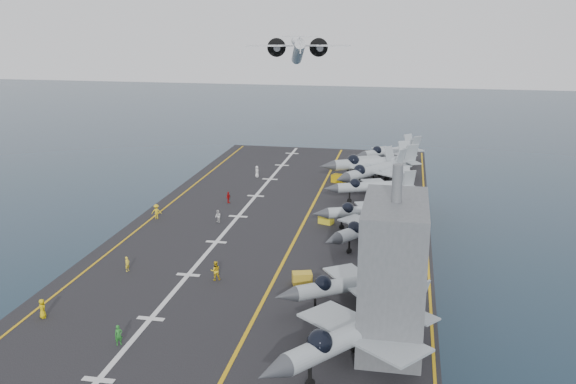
% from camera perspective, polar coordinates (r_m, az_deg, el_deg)
% --- Properties ---
extents(ground, '(500.00, 500.00, 0.00)m').
position_cam_1_polar(ground, '(88.05, -0.49, -8.87)').
color(ground, '#142135').
rests_on(ground, ground).
extents(hull, '(36.00, 90.00, 10.00)m').
position_cam_1_polar(hull, '(86.09, -0.50, -5.84)').
color(hull, '#56595E').
rests_on(hull, ground).
extents(flight_deck, '(38.00, 92.00, 0.40)m').
position_cam_1_polar(flight_deck, '(84.32, -0.50, -2.56)').
color(flight_deck, black).
rests_on(flight_deck, hull).
extents(foul_line, '(0.35, 90.00, 0.02)m').
position_cam_1_polar(foul_line, '(83.74, 1.51, -2.53)').
color(foul_line, gold).
rests_on(foul_line, flight_deck).
extents(landing_centerline, '(0.50, 90.00, 0.02)m').
position_cam_1_polar(landing_centerline, '(85.56, -4.45, -2.18)').
color(landing_centerline, silver).
rests_on(landing_centerline, flight_deck).
extents(deck_edge_port, '(0.25, 90.00, 0.02)m').
position_cam_1_polar(deck_edge_port, '(88.97, -11.31, -1.74)').
color(deck_edge_port, gold).
rests_on(deck_edge_port, flight_deck).
extents(deck_edge_stbd, '(0.25, 90.00, 0.02)m').
position_cam_1_polar(deck_edge_stbd, '(82.85, 12.17, -3.10)').
color(deck_edge_stbd, gold).
rests_on(deck_edge_stbd, flight_deck).
extents(island_superstructure, '(5.00, 10.00, 15.00)m').
position_cam_1_polar(island_superstructure, '(52.03, 9.38, -5.64)').
color(island_superstructure, '#56595E').
rests_on(island_superstructure, flight_deck).
extents(fighter_jet_0, '(18.73, 19.63, 5.69)m').
position_cam_1_polar(fighter_jet_0, '(50.03, 5.90, -12.28)').
color(fighter_jet_0, '#939AA3').
rests_on(fighter_jet_0, flight_deck).
extents(fighter_jet_1, '(16.26, 15.01, 4.70)m').
position_cam_1_polar(fighter_jet_1, '(59.66, 5.73, -7.99)').
color(fighter_jet_1, gray).
rests_on(fighter_jet_1, flight_deck).
extents(fighter_jet_3, '(15.52, 16.58, 4.79)m').
position_cam_1_polar(fighter_jet_3, '(74.98, 7.42, -2.96)').
color(fighter_jet_3, '#A2AAB2').
rests_on(fighter_jet_3, flight_deck).
extents(fighter_jet_4, '(15.30, 12.76, 4.54)m').
position_cam_1_polar(fighter_jet_4, '(81.16, 7.30, -1.59)').
color(fighter_jet_4, gray).
rests_on(fighter_jet_4, flight_deck).
extents(fighter_jet_5, '(15.53, 12.97, 4.60)m').
position_cam_1_polar(fighter_jet_5, '(92.53, 7.71, 0.58)').
color(fighter_jet_5, gray).
rests_on(fighter_jet_5, flight_deck).
extents(fighter_jet_6, '(17.09, 18.30, 5.29)m').
position_cam_1_polar(fighter_jet_6, '(100.53, 7.60, 2.01)').
color(fighter_jet_6, '#9399A3').
rests_on(fighter_jet_6, flight_deck).
extents(fighter_jet_7, '(19.52, 17.06, 5.69)m').
position_cam_1_polar(fighter_jet_7, '(104.74, 7.67, 2.68)').
color(fighter_jet_7, '#989FA6').
rests_on(fighter_jet_7, flight_deck).
extents(fighter_jet_8, '(16.35, 15.83, 4.76)m').
position_cam_1_polar(fighter_jet_8, '(115.75, 9.10, 3.63)').
color(fighter_jet_8, gray).
rests_on(fighter_jet_8, flight_deck).
extents(tow_cart_a, '(2.22, 1.76, 1.17)m').
position_cam_1_polar(tow_cart_a, '(64.72, 1.27, -7.65)').
color(tow_cart_a, gold).
rests_on(tow_cart_a, flight_deck).
extents(tow_cart_b, '(2.08, 1.73, 1.07)m').
position_cam_1_polar(tow_cart_b, '(82.53, 3.40, -2.46)').
color(tow_cart_b, gold).
rests_on(tow_cart_b, flight_deck).
extents(tow_cart_c, '(2.49, 2.08, 1.27)m').
position_cam_1_polar(tow_cart_c, '(102.42, 4.54, 1.20)').
color(tow_cart_c, '#D1A308').
rests_on(tow_cart_c, flight_deck).
extents(crew_0, '(1.17, 1.28, 1.77)m').
position_cam_1_polar(crew_0, '(61.78, -21.00, -9.65)').
color(crew_0, '#DBBA0B').
rests_on(crew_0, flight_deck).
extents(crew_1, '(0.85, 1.08, 1.59)m').
position_cam_1_polar(crew_1, '(69.64, -14.10, -6.22)').
color(crew_1, yellow).
rests_on(crew_1, flight_deck).
extents(crew_2, '(1.20, 1.19, 1.69)m').
position_cam_1_polar(crew_2, '(83.11, -6.24, -2.17)').
color(crew_2, silver).
rests_on(crew_2, flight_deck).
extents(crew_3, '(1.36, 1.08, 1.98)m').
position_cam_1_polar(crew_3, '(85.90, -11.61, -1.71)').
color(crew_3, yellow).
rests_on(crew_3, flight_deck).
extents(crew_4, '(0.85, 1.10, 1.64)m').
position_cam_1_polar(crew_4, '(91.49, -5.33, -0.48)').
color(crew_4, '#B80E0F').
rests_on(crew_4, flight_deck).
extents(crew_5, '(0.78, 1.15, 1.87)m').
position_cam_1_polar(crew_5, '(105.55, -2.78, 1.84)').
color(crew_5, white).
rests_on(crew_5, flight_deck).
extents(crew_6, '(1.24, 1.17, 1.73)m').
position_cam_1_polar(crew_6, '(55.28, -14.83, -12.20)').
color(crew_6, '#237D27').
rests_on(crew_6, flight_deck).
extents(crew_7, '(1.44, 1.22, 2.03)m').
position_cam_1_polar(crew_7, '(65.76, -6.47, -6.96)').
color(crew_7, yellow).
rests_on(crew_7, flight_deck).
extents(transport_plane, '(24.01, 18.94, 5.03)m').
position_cam_1_polar(transport_plane, '(133.19, 0.92, 12.34)').
color(transport_plane, silver).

